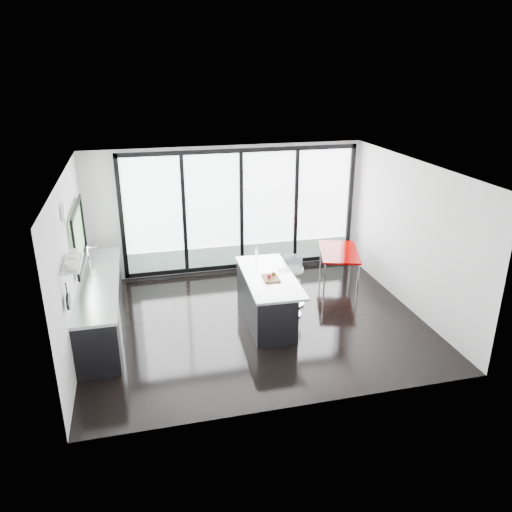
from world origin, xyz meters
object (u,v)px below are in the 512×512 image
object	(u,v)px
bar_stool_near	(290,298)
red_table	(338,267)
island	(265,297)
bar_stool_far	(292,286)

from	to	relation	value
bar_stool_near	red_table	size ratio (longest dim) A/B	0.52
island	red_table	distance (m)	2.25
island	bar_stool_far	bearing A→B (deg)	33.98
island	red_table	size ratio (longest dim) A/B	1.58
bar_stool_far	bar_stool_near	bearing A→B (deg)	-97.52
red_table	island	bearing A→B (deg)	-148.36
red_table	bar_stool_near	bearing A→B (deg)	-141.24
bar_stool_near	bar_stool_far	size ratio (longest dim) A/B	0.92
bar_stool_far	island	bearing A→B (deg)	-129.95
bar_stool_near	island	bearing A→B (deg)	175.68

